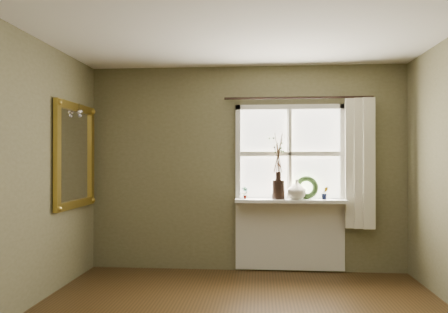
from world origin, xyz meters
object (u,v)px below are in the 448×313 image
cream_vase (297,189)px  wreath (306,190)px  gilt_mirror (75,155)px  dark_jug (278,189)px

cream_vase → wreath: 0.13m
cream_vase → gilt_mirror: (-2.59, -0.52, 0.42)m
wreath → dark_jug: bearing=-163.7°
dark_jug → wreath: 0.35m
cream_vase → wreath: wreath is taller
wreath → gilt_mirror: 2.81m
dark_jug → gilt_mirror: bearing=-167.5°
cream_vase → gilt_mirror: size_ratio=0.20×
gilt_mirror → cream_vase: bearing=11.4°
dark_jug → gilt_mirror: 2.46m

